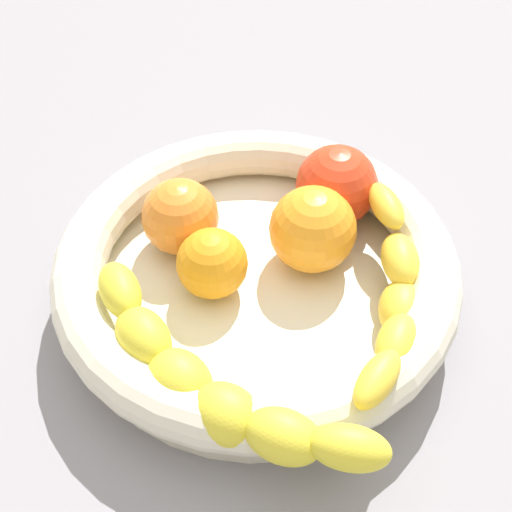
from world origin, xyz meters
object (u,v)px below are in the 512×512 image
object	(u,v)px
fruit_bowl	(256,274)
orange_mid_right	(180,217)
banana_draped_right	(209,385)
orange_mid_left	(212,264)
tomato_red	(337,185)
banana_draped_left	(395,297)
orange_front	(313,229)

from	to	relation	value
fruit_bowl	orange_mid_right	bearing A→B (deg)	-32.71
banana_draped_right	orange_mid_left	distance (cm)	10.77
tomato_red	orange_mid_right	bearing A→B (deg)	16.93
banana_draped_left	fruit_bowl	bearing A→B (deg)	-19.65
fruit_bowl	orange_mid_left	world-z (taller)	orange_mid_left
fruit_bowl	tomato_red	size ratio (longest dim) A/B	4.59
fruit_bowl	banana_draped_left	xyz separation A→B (cm)	(-10.06, 3.59, 1.97)
banana_draped_right	orange_mid_right	bearing A→B (deg)	-77.02
fruit_bowl	orange_front	size ratio (longest dim) A/B	4.55
tomato_red	orange_front	bearing A→B (deg)	68.26
banana_draped_left	orange_mid_right	world-z (taller)	orange_mid_right
orange_mid_left	orange_mid_right	distance (cm)	5.37
orange_mid_right	orange_front	bearing A→B (deg)	172.54
banana_draped_right	orange_front	world-z (taller)	orange_front
banana_draped_right	orange_front	bearing A→B (deg)	-116.30
banana_draped_left	orange_mid_left	xyz separation A→B (cm)	(13.33, -2.98, -0.22)
orange_front	orange_mid_left	size ratio (longest dim) A/B	1.25
orange_mid_right	banana_draped_right	bearing A→B (deg)	102.98
tomato_red	banana_draped_left	bearing A→B (deg)	108.20
banana_draped_right	orange_mid_right	xyz separation A→B (cm)	(3.52, -15.28, 0.02)
banana_draped_right	orange_mid_left	bearing A→B (deg)	-86.43
orange_front	orange_mid_right	world-z (taller)	orange_front
banana_draped_right	tomato_red	bearing A→B (deg)	-115.10
orange_mid_left	orange_mid_right	xyz separation A→B (cm)	(2.85, -4.54, 0.36)
orange_mid_left	tomato_red	xyz separation A→B (cm)	(-9.60, -8.33, 0.66)
banana_draped_left	banana_draped_right	distance (cm)	14.85
orange_mid_right	fruit_bowl	bearing A→B (deg)	147.29
banana_draped_left	orange_front	xyz separation A→B (cm)	(5.78, -6.16, 0.47)
fruit_bowl	banana_draped_left	size ratio (longest dim) A/B	1.46
banana_draped_right	orange_mid_right	distance (cm)	15.68
banana_draped_left	orange_mid_left	size ratio (longest dim) A/B	3.90
orange_mid_left	tomato_red	bearing A→B (deg)	-139.06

